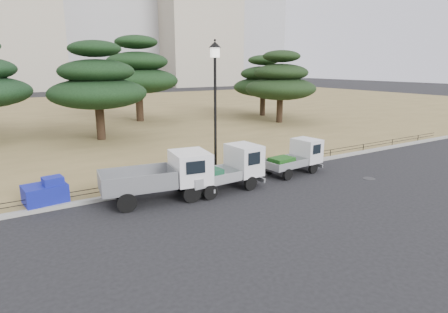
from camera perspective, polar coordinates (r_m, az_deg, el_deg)
ground at (r=16.36m, az=3.70°, el=-5.85°), size 220.00×220.00×0.00m
lawn at (r=44.39m, az=-19.86°, el=5.95°), size 120.00×56.00×0.15m
curb at (r=18.40m, az=-0.98°, el=-3.31°), size 120.00×0.25×0.16m
truck_large at (r=15.65m, az=-9.28°, el=-2.77°), size 4.64×2.32×1.94m
truck_kei_front at (r=16.82m, az=0.63°, el=-1.83°), size 3.74×1.78×1.94m
truck_kei_rear at (r=19.73m, az=10.90°, el=-0.07°), size 3.38×1.71×1.70m
street_lamp at (r=17.91m, az=-1.36°, el=10.51°), size 0.57×0.57×6.39m
pipe_fence at (r=18.43m, az=-1.22°, el=-2.13°), size 38.00×0.04×0.40m
tarp_pile at (r=16.52m, az=-25.51°, el=-4.94°), size 1.69×1.33×1.04m
manhole at (r=19.94m, az=21.24°, el=-3.15°), size 0.60×0.60×0.01m
pine_center_left at (r=28.60m, az=-18.75°, el=10.50°), size 6.91×6.91×7.03m
pine_center_right at (r=37.41m, az=-13.01°, el=12.41°), size 7.60×7.60×8.07m
pine_east_near at (r=36.01m, az=8.62°, el=11.26°), size 6.61×6.61×6.68m
pine_east_far at (r=40.98m, az=5.98°, el=11.38°), size 6.35×6.35×6.38m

